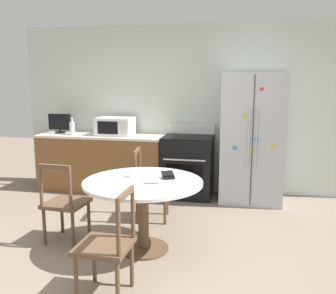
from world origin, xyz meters
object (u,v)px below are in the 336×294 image
Objects in this scene: dining_chair_far at (150,186)px; candle_glass at (132,173)px; dining_chair_left at (65,204)px; dining_chair_near at (108,246)px; countertop_tv at (60,123)px; counter_bottle at (72,128)px; wallet at (168,176)px; refrigerator at (252,138)px; oven_range at (188,166)px; microwave at (115,126)px.

candle_glass is (0.00, -0.75, 0.35)m from dining_chair_far.
dining_chair_near is at bearing -42.62° from dining_chair_left.
countertop_tv is 1.27× the size of counter_bottle.
counter_bottle is 1.74× the size of wallet.
countertop_tv is at bearing 178.36° from refrigerator.
dining_chair_far is (1.52, -1.00, -0.58)m from counter_bottle.
dining_chair_far is (-0.31, -1.07, -0.03)m from oven_range.
dining_chair_left is (0.79, -1.86, -0.58)m from counter_bottle.
dining_chair_left is (0.12, -1.96, -0.60)m from microwave.
dining_chair_left is at bearing -47.86° from dining_chair_far.
refrigerator is at bearing 63.76° from wallet.
countertop_tv is (-0.95, 0.02, 0.03)m from microwave.
countertop_tv reaches higher than dining_chair_far.
candle_glass is at bearing -124.93° from refrigerator.
counter_bottle is 2.10m from dining_chair_left.
countertop_tv is at bearing -129.43° from dining_chair_far.
candle_glass is 0.54× the size of wallet.
refrigerator is 2.10m from microwave.
refrigerator is 3.05m from dining_chair_near.
wallet is (1.91, -1.72, -0.24)m from counter_bottle.
microwave is 2.22m from wallet.
oven_range reaches higher than wallet.
oven_range is at bearing -3.41° from dining_chair_near.
wallet is at bearing -116.24° from refrigerator.
microwave is 1.52m from dining_chair_far.
dining_chair_near is at bearing -59.38° from counter_bottle.
microwave is at bearing 19.31° from dining_chair_near.
wallet is at bearing -40.24° from countertop_tv.
refrigerator is 1.97m from wallet.
dining_chair_left is at bearing -171.53° from candle_glass.
oven_range is 1.29m from microwave.
refrigerator reaches higher than dining_chair_near.
microwave is 2.06m from candle_glass.
microwave reaches higher than candle_glass.
dining_chair_left is at bearing -61.64° from countertop_tv.
counter_bottle is (0.28, -0.12, -0.06)m from countertop_tv.
counter_bottle reaches higher than oven_range.
refrigerator is at bearing -1.64° from countertop_tv.
oven_range is 2.20m from countertop_tv.
oven_range is 1.87m from candle_glass.
dining_chair_far is at bearing 117.78° from wallet.
microwave reaches higher than dining_chair_near.
wallet is at bearing 3.96° from candle_glass.
dining_chair_left is at bearing -86.54° from microwave.
refrigerator is 1.70m from dining_chair_far.
oven_range is at bearing 156.19° from dining_chair_far.
wallet is at bearing -87.83° from oven_range.
dining_chair_near is at bearing -56.49° from countertop_tv.
refrigerator is 20.43× the size of candle_glass.
dining_chair_far is at bearing 90.11° from candle_glass.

